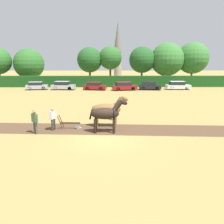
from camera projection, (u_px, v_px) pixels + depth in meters
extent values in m
plane|color=#998447|center=(104.00, 138.00, 14.57)|extent=(240.00, 240.00, 0.00)
cube|color=brown|center=(39.00, 128.00, 16.62)|extent=(34.16, 4.75, 0.01)
cube|color=#194719|center=(108.00, 81.00, 44.60)|extent=(74.90, 1.75, 2.20)
cylinder|color=#423323|center=(0.00, 77.00, 48.33)|extent=(0.44, 0.44, 3.61)
cylinder|color=#4C3823|center=(30.00, 78.00, 49.26)|extent=(0.44, 0.44, 2.72)
sphere|color=#2D6628|center=(29.00, 64.00, 48.55)|extent=(6.66, 6.66, 6.66)
cylinder|color=#423323|center=(90.00, 75.00, 50.08)|extent=(0.44, 0.44, 3.88)
sphere|color=#235623|center=(90.00, 60.00, 49.30)|extent=(5.65, 5.65, 5.65)
cylinder|color=#4C3823|center=(110.00, 74.00, 50.09)|extent=(0.44, 0.44, 4.46)
sphere|color=#2D6628|center=(110.00, 58.00, 49.28)|extent=(5.18, 5.18, 5.18)
cylinder|color=brown|center=(142.00, 76.00, 50.25)|extent=(0.44, 0.44, 3.82)
sphere|color=#235623|center=(142.00, 60.00, 49.47)|extent=(5.89, 5.89, 5.89)
cylinder|color=brown|center=(166.00, 76.00, 50.44)|extent=(0.44, 0.44, 3.46)
sphere|color=#387533|center=(167.00, 59.00, 49.59)|extent=(7.49, 7.49, 7.49)
cylinder|color=#4C3823|center=(191.00, 75.00, 51.22)|extent=(0.44, 0.44, 3.87)
sphere|color=#387533|center=(193.00, 58.00, 50.35)|extent=(7.18, 7.18, 7.18)
cylinder|color=gray|center=(118.00, 65.00, 71.72)|extent=(2.49, 2.49, 8.02)
cone|color=slate|center=(118.00, 37.00, 69.74)|extent=(2.74, 2.74, 9.80)
ellipsoid|color=black|center=(105.00, 114.00, 15.36)|extent=(2.08, 0.97, 0.81)
cylinder|color=black|center=(114.00, 125.00, 15.76)|extent=(0.18, 0.18, 1.03)
cylinder|color=black|center=(114.00, 126.00, 15.30)|extent=(0.18, 0.18, 1.03)
cylinder|color=black|center=(96.00, 124.00, 15.82)|extent=(0.18, 0.18, 1.03)
cylinder|color=black|center=(95.00, 126.00, 15.36)|extent=(0.18, 0.18, 1.03)
cylinder|color=black|center=(117.00, 107.00, 15.21)|extent=(0.83, 0.43, 0.93)
ellipsoid|color=black|center=(123.00, 102.00, 15.12)|extent=(0.69, 0.30, 0.54)
cube|color=black|center=(120.00, 104.00, 15.17)|extent=(0.45, 0.11, 0.60)
cylinder|color=black|center=(91.00, 115.00, 15.43)|extent=(0.30, 0.14, 0.71)
torus|color=black|center=(115.00, 113.00, 15.32)|extent=(0.16, 0.84, 0.83)
ellipsoid|color=brown|center=(106.00, 109.00, 16.80)|extent=(2.30, 1.02, 0.84)
cylinder|color=brown|center=(116.00, 119.00, 17.20)|extent=(0.18, 0.18, 1.01)
cylinder|color=brown|center=(115.00, 121.00, 16.72)|extent=(0.18, 0.18, 1.01)
cylinder|color=brown|center=(97.00, 119.00, 17.26)|extent=(0.18, 0.18, 1.01)
cylinder|color=brown|center=(96.00, 121.00, 16.79)|extent=(0.18, 0.18, 1.01)
cylinder|color=brown|center=(119.00, 103.00, 16.64)|extent=(0.85, 0.45, 0.94)
ellipsoid|color=brown|center=(124.00, 99.00, 16.55)|extent=(0.69, 0.30, 0.54)
cube|color=gray|center=(121.00, 100.00, 16.59)|extent=(0.45, 0.11, 0.60)
cylinder|color=gray|center=(92.00, 110.00, 16.86)|extent=(0.30, 0.14, 0.71)
torus|color=black|center=(116.00, 108.00, 16.75)|extent=(0.16, 0.87, 0.87)
cube|color=#4C331E|center=(70.00, 123.00, 16.41)|extent=(1.54, 0.19, 0.12)
cube|color=#939399|center=(78.00, 128.00, 16.46)|extent=(0.49, 0.23, 0.39)
cylinder|color=#4C331E|center=(61.00, 121.00, 16.61)|extent=(0.40, 0.08, 0.96)
cylinder|color=#4C331E|center=(60.00, 122.00, 16.23)|extent=(0.40, 0.08, 0.96)
cylinder|color=#38332D|center=(54.00, 124.00, 16.20)|extent=(0.14, 0.14, 0.85)
cylinder|color=#38332D|center=(52.00, 125.00, 16.02)|extent=(0.14, 0.14, 0.85)
cube|color=silver|center=(53.00, 115.00, 15.95)|extent=(0.43, 0.53, 0.60)
sphere|color=tan|center=(52.00, 109.00, 15.85)|extent=(0.23, 0.23, 0.23)
cylinder|color=silver|center=(56.00, 114.00, 16.20)|extent=(0.09, 0.09, 0.57)
cylinder|color=silver|center=(50.00, 116.00, 15.70)|extent=(0.09, 0.09, 0.57)
cylinder|color=#38332D|center=(115.00, 115.00, 19.03)|extent=(0.14, 0.14, 0.80)
cylinder|color=#38332D|center=(115.00, 116.00, 18.83)|extent=(0.14, 0.14, 0.80)
cube|color=silver|center=(115.00, 108.00, 18.78)|extent=(0.21, 0.47, 0.56)
sphere|color=tan|center=(115.00, 103.00, 18.69)|extent=(0.22, 0.22, 0.22)
cylinder|color=silver|center=(114.00, 107.00, 19.05)|extent=(0.09, 0.09, 0.53)
cylinder|color=silver|center=(115.00, 109.00, 18.51)|extent=(0.09, 0.09, 0.53)
cylinder|color=#4C4C4C|center=(34.00, 128.00, 15.34)|extent=(0.14, 0.14, 0.85)
cylinder|color=#4C4C4C|center=(36.00, 128.00, 15.21)|extent=(0.14, 0.14, 0.85)
cube|color=#4C6B4C|center=(35.00, 118.00, 15.11)|extent=(0.51, 0.46, 0.60)
sphere|color=tan|center=(34.00, 112.00, 15.02)|extent=(0.23, 0.23, 0.23)
cylinder|color=#4C6B4C|center=(32.00, 118.00, 15.29)|extent=(0.09, 0.09, 0.56)
cylinder|color=#4C6B4C|center=(37.00, 119.00, 14.95)|extent=(0.09, 0.09, 0.56)
cylinder|color=tan|center=(34.00, 111.00, 15.00)|extent=(0.44, 0.44, 0.02)
cylinder|color=tan|center=(34.00, 110.00, 14.99)|extent=(0.22, 0.22, 0.10)
cube|color=#A8A8B2|center=(37.00, 87.00, 39.87)|extent=(4.10, 2.38, 0.67)
cube|color=black|center=(36.00, 84.00, 39.70)|extent=(2.55, 1.94, 0.53)
cube|color=#A8A8B2|center=(36.00, 82.00, 39.63)|extent=(2.55, 1.94, 0.06)
cylinder|color=black|center=(44.00, 87.00, 40.85)|extent=(0.71, 0.34, 0.68)
cylinder|color=black|center=(43.00, 88.00, 39.42)|extent=(0.71, 0.34, 0.68)
cylinder|color=black|center=(31.00, 88.00, 40.41)|extent=(0.71, 0.34, 0.68)
cylinder|color=black|center=(30.00, 88.00, 38.97)|extent=(0.71, 0.34, 0.68)
cube|color=#A8A8B2|center=(64.00, 87.00, 39.86)|extent=(4.33, 2.14, 0.71)
cube|color=black|center=(62.00, 83.00, 39.73)|extent=(2.64, 1.83, 0.58)
cube|color=#A8A8B2|center=(62.00, 81.00, 39.66)|extent=(2.64, 1.83, 0.06)
cylinder|color=black|center=(72.00, 87.00, 40.62)|extent=(0.68, 0.27, 0.67)
cylinder|color=black|center=(69.00, 88.00, 39.04)|extent=(0.68, 0.27, 0.67)
cylinder|color=black|center=(58.00, 87.00, 40.77)|extent=(0.68, 0.27, 0.67)
cylinder|color=black|center=(55.00, 88.00, 39.19)|extent=(0.68, 0.27, 0.67)
cube|color=maroon|center=(95.00, 87.00, 39.51)|extent=(4.25, 2.44, 0.66)
cube|color=black|center=(94.00, 84.00, 39.41)|extent=(2.65, 1.97, 0.53)
cube|color=maroon|center=(94.00, 82.00, 39.34)|extent=(2.65, 1.97, 0.06)
cylinder|color=black|center=(103.00, 88.00, 40.06)|extent=(0.70, 0.34, 0.67)
cylinder|color=black|center=(101.00, 89.00, 38.61)|extent=(0.70, 0.34, 0.67)
cylinder|color=black|center=(90.00, 87.00, 40.48)|extent=(0.70, 0.34, 0.67)
cylinder|color=black|center=(87.00, 88.00, 39.03)|extent=(0.70, 0.34, 0.67)
cube|color=maroon|center=(125.00, 87.00, 39.09)|extent=(4.58, 2.55, 0.69)
cube|color=black|center=(123.00, 84.00, 38.91)|extent=(2.85, 2.06, 0.56)
cube|color=maroon|center=(123.00, 82.00, 38.84)|extent=(2.85, 2.06, 0.06)
cylinder|color=black|center=(130.00, 88.00, 40.14)|extent=(0.70, 0.34, 0.68)
cylinder|color=black|center=(133.00, 89.00, 38.62)|extent=(0.70, 0.34, 0.68)
cylinder|color=black|center=(116.00, 88.00, 39.64)|extent=(0.70, 0.34, 0.68)
cylinder|color=black|center=(118.00, 89.00, 38.12)|extent=(0.70, 0.34, 0.68)
cube|color=black|center=(150.00, 87.00, 39.66)|extent=(4.10, 2.26, 0.69)
cube|color=black|center=(149.00, 83.00, 39.54)|extent=(2.53, 1.89, 0.56)
cube|color=black|center=(149.00, 82.00, 39.47)|extent=(2.53, 1.89, 0.06)
cylinder|color=black|center=(156.00, 88.00, 40.34)|extent=(0.69, 0.30, 0.67)
cylinder|color=black|center=(157.00, 89.00, 38.81)|extent=(0.69, 0.30, 0.67)
cylinder|color=black|center=(143.00, 87.00, 40.59)|extent=(0.69, 0.30, 0.67)
cylinder|color=black|center=(143.00, 88.00, 39.06)|extent=(0.69, 0.30, 0.67)
cube|color=silver|center=(178.00, 87.00, 40.16)|extent=(4.35, 1.88, 0.70)
cube|color=black|center=(177.00, 83.00, 40.02)|extent=(2.62, 1.67, 0.58)
cube|color=silver|center=(177.00, 81.00, 39.95)|extent=(2.62, 1.67, 0.06)
cylinder|color=black|center=(184.00, 87.00, 40.98)|extent=(0.64, 0.23, 0.64)
cylinder|color=black|center=(187.00, 88.00, 39.43)|extent=(0.64, 0.23, 0.64)
cylinder|color=black|center=(170.00, 87.00, 40.99)|extent=(0.64, 0.23, 0.64)
cylinder|color=black|center=(172.00, 88.00, 39.44)|extent=(0.64, 0.23, 0.64)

